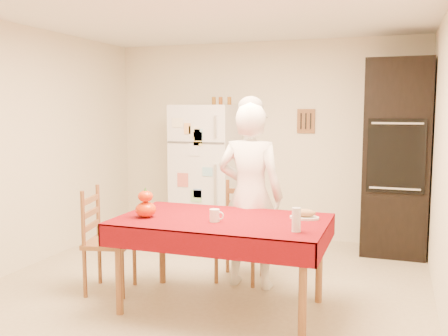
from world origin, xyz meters
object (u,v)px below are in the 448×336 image
at_px(chair_left, 103,236).
at_px(bread_plate, 304,218).
at_px(refrigerator, 206,172).
at_px(dining_table, 222,227).
at_px(seated_woman, 250,196).
at_px(chair_far, 242,227).
at_px(oven_cabinet, 396,158).
at_px(coffee_mug, 215,215).
at_px(pumpkin_lower, 146,210).
at_px(wine_glass, 296,220).

bearing_deg(chair_left, bread_plate, -96.73).
bearing_deg(refrigerator, bread_plate, -50.01).
bearing_deg(dining_table, seated_woman, 83.77).
relative_size(refrigerator, dining_table, 1.00).
distance_m(chair_far, chair_left, 1.32).
xyz_separation_m(oven_cabinet, coffee_mug, (-1.34, -2.29, -0.29)).
height_order(dining_table, pumpkin_lower, pumpkin_lower).
bearing_deg(dining_table, refrigerator, 114.41).
bearing_deg(chair_left, dining_table, -103.80).
relative_size(coffee_mug, wine_glass, 0.57).
bearing_deg(coffee_mug, pumpkin_lower, -176.81).
bearing_deg(oven_cabinet, seated_woman, -128.86).
distance_m(oven_cabinet, seated_woman, 2.02).
bearing_deg(coffee_mug, chair_left, 172.20).
relative_size(pumpkin_lower, bread_plate, 0.71).
bearing_deg(oven_cabinet, chair_far, -135.36).
distance_m(dining_table, coffee_mug, 0.18).
bearing_deg(chair_far, seated_woman, -53.55).
xyz_separation_m(dining_table, pumpkin_lower, (-0.61, -0.16, 0.13)).
relative_size(dining_table, seated_woman, 0.99).
distance_m(chair_far, bread_plate, 0.95).
bearing_deg(seated_woman, bread_plate, 147.46).
bearing_deg(coffee_mug, refrigerator, 112.77).
bearing_deg(refrigerator, coffee_mug, -67.23).
relative_size(coffee_mug, pumpkin_lower, 0.58).
distance_m(seated_woman, bread_plate, 0.70).
distance_m(refrigerator, coffee_mug, 2.43).
relative_size(dining_table, bread_plate, 7.08).
xyz_separation_m(chair_left, wine_glass, (1.81, -0.26, 0.34)).
xyz_separation_m(coffee_mug, bread_plate, (0.66, 0.34, -0.04)).
relative_size(seated_woman, bread_plate, 7.12).
relative_size(refrigerator, coffee_mug, 17.00).
bearing_deg(dining_table, chair_left, 178.74).
height_order(dining_table, coffee_mug, coffee_mug).
xyz_separation_m(seated_woman, wine_glass, (0.59, -0.83, -0.00)).
height_order(refrigerator, oven_cabinet, oven_cabinet).
distance_m(chair_far, pumpkin_lower, 1.13).
relative_size(refrigerator, seated_woman, 0.99).
height_order(refrigerator, pumpkin_lower, refrigerator).
relative_size(dining_table, chair_left, 1.79).
distance_m(seated_woman, wine_glass, 1.02).
distance_m(refrigerator, chair_left, 2.12).
xyz_separation_m(oven_cabinet, pumpkin_lower, (-1.93, -2.32, -0.27)).
relative_size(refrigerator, pumpkin_lower, 9.93).
height_order(chair_left, pumpkin_lower, chair_left).
relative_size(oven_cabinet, coffee_mug, 22.00).
relative_size(seated_woman, pumpkin_lower, 9.98).
distance_m(chair_far, coffee_mug, 0.96).
distance_m(dining_table, chair_far, 0.80).
bearing_deg(chair_far, coffee_mug, -86.96).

